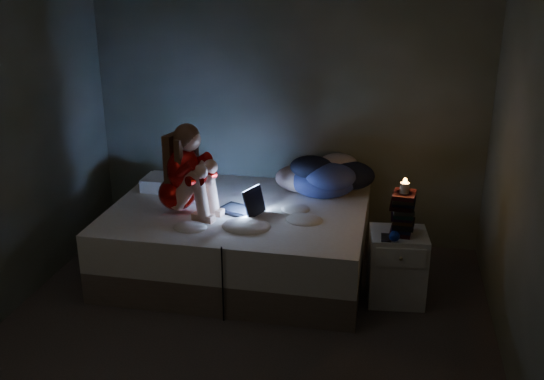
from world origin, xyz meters
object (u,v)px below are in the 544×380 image
(woman, at_px, (176,167))
(candle, at_px, (405,189))
(laptop, at_px, (239,198))
(nightstand, at_px, (397,267))
(bed, at_px, (239,239))
(phone, at_px, (384,237))

(woman, height_order, candle, woman)
(laptop, xyz_separation_m, nightstand, (1.30, -0.15, -0.42))
(woman, distance_m, candle, 1.81)
(bed, relative_size, phone, 15.16)
(bed, xyz_separation_m, phone, (1.22, -0.35, 0.29))
(bed, bearing_deg, laptop, -71.09)
(bed, relative_size, laptop, 6.03)
(laptop, distance_m, nightstand, 1.38)
(candle, xyz_separation_m, phone, (-0.12, -0.11, -0.35))
(woman, height_order, laptop, woman)
(bed, bearing_deg, phone, -15.97)
(woman, height_order, nightstand, woman)
(bed, relative_size, woman, 2.78)
(phone, bearing_deg, candle, 46.14)
(candle, bearing_deg, nightstand, -161.71)
(bed, distance_m, nightstand, 1.35)
(nightstand, distance_m, phone, 0.33)
(bed, distance_m, phone, 1.30)
(phone, bearing_deg, bed, 167.72)
(woman, bearing_deg, laptop, 25.35)
(nightstand, bearing_deg, laptop, 167.44)
(bed, relative_size, nightstand, 3.69)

